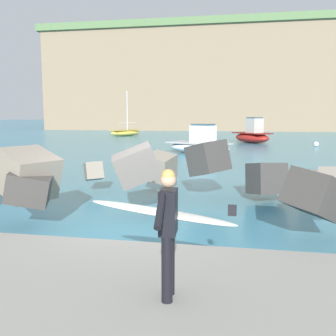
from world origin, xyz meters
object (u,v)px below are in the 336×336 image
object	(u,v)px
mooring_buoy_inner	(316,144)
station_building_central	(174,39)
station_building_west	(172,35)
surfer_with_board	(167,222)
boat_mid_left	(125,132)
boat_near_left	(252,135)
boat_mid_centre	(199,144)

from	to	relation	value
mooring_buoy_inner	station_building_central	bearing A→B (deg)	110.97
station_building_west	station_building_central	distance (m)	5.56
surfer_with_board	boat_mid_left	distance (m)	46.50
mooring_buoy_inner	boat_mid_left	bearing A→B (deg)	147.34
mooring_buoy_inner	station_building_central	world-z (taller)	station_building_central
surfer_with_board	station_building_west	distance (m)	89.74
station_building_west	station_building_central	bearing A→B (deg)	95.47
boat_near_left	mooring_buoy_inner	bearing A→B (deg)	-34.10
boat_mid_left	surfer_with_board	bearing A→B (deg)	-72.16
station_building_central	station_building_west	bearing A→B (deg)	-84.53
station_building_central	surfer_with_board	bearing A→B (deg)	-79.92
boat_near_left	mooring_buoy_inner	world-z (taller)	boat_near_left
station_building_central	boat_mid_centre	bearing A→B (deg)	-78.38
mooring_buoy_inner	station_building_west	size ratio (longest dim) A/B	0.08
surfer_with_board	boat_mid_left	size ratio (longest dim) A/B	0.36
boat_mid_centre	station_building_central	size ratio (longest dim) A/B	0.68
station_building_west	boat_mid_left	bearing A→B (deg)	-87.90
boat_mid_centre	station_building_west	bearing A→B (deg)	102.14
surfer_with_board	boat_near_left	bearing A→B (deg)	87.02
surfer_with_board	station_building_central	xyz separation A→B (m)	(-16.31, 91.70, 19.70)
boat_mid_centre	station_building_west	xyz separation A→B (m)	(-13.67, 63.53, 20.10)
boat_mid_left	boat_mid_centre	distance (m)	24.79
boat_near_left	boat_mid_left	world-z (taller)	boat_mid_left
boat_near_left	station_building_central	distance (m)	63.60
surfer_with_board	boat_mid_left	bearing A→B (deg)	107.84
boat_mid_left	station_building_west	xyz separation A→B (m)	(-1.53, 41.92, 20.27)
boat_near_left	boat_mid_centre	world-z (taller)	boat_near_left
surfer_with_board	boat_near_left	size ratio (longest dim) A/B	0.46
station_building_west	surfer_with_board	bearing A→B (deg)	-79.62
boat_mid_left	station_building_west	world-z (taller)	station_building_west
station_building_central	boat_mid_left	bearing A→B (deg)	-87.51
boat_mid_left	station_building_west	bearing A→B (deg)	92.10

